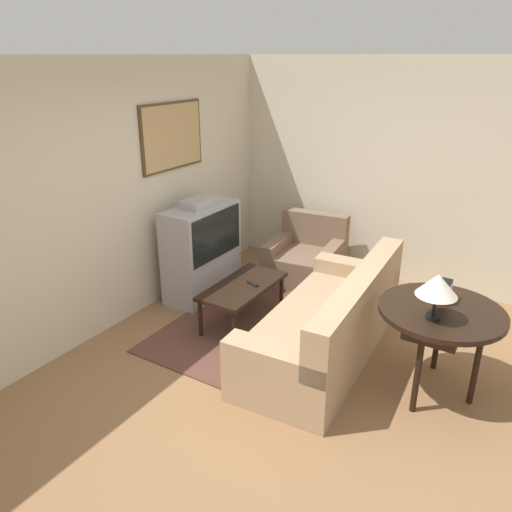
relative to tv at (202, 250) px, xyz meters
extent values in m
plane|color=#8E6642|center=(-0.96, -1.73, -0.57)|extent=(12.00, 12.00, 0.00)
cube|color=beige|center=(-0.96, 0.40, 0.78)|extent=(12.00, 0.06, 2.70)
cube|color=#4C381E|center=(0.00, 0.35, 1.29)|extent=(0.98, 0.03, 0.73)
cube|color=tan|center=(0.00, 0.33, 1.29)|extent=(0.93, 0.01, 0.68)
cube|color=beige|center=(1.67, -1.73, 0.78)|extent=(0.06, 12.00, 2.70)
cube|color=brown|center=(-0.34, -0.85, -0.56)|extent=(2.16, 1.44, 0.01)
cube|color=#9E9EA3|center=(0.00, 0.00, -0.32)|extent=(0.98, 0.45, 0.50)
cube|color=#9E9EA3|center=(0.00, 0.00, 0.23)|extent=(0.98, 0.45, 0.61)
cube|color=black|center=(0.00, -0.23, 0.23)|extent=(0.88, 0.01, 0.53)
cube|color=#9E9EA3|center=(0.00, 0.00, 0.58)|extent=(0.44, 0.25, 0.09)
cube|color=tan|center=(-0.41, -1.74, -0.36)|extent=(2.27, 1.03, 0.42)
cube|color=tan|center=(-0.39, -2.09, 0.08)|extent=(2.23, 0.35, 0.46)
cube|color=tan|center=(0.58, -1.68, -0.28)|extent=(0.29, 0.92, 0.58)
cube|color=tan|center=(-1.39, -1.80, -0.28)|extent=(0.29, 0.92, 0.58)
cube|color=#7C664D|center=(0.10, -1.92, 0.02)|extent=(0.37, 0.14, 0.34)
cube|color=#7C664D|center=(-0.89, -1.98, 0.02)|extent=(0.37, 0.14, 0.34)
cube|color=brown|center=(1.00, -0.86, -0.37)|extent=(0.96, 0.95, 0.39)
cube|color=brown|center=(1.34, -0.82, 0.04)|extent=(0.27, 0.88, 0.42)
cube|color=brown|center=(0.96, -0.51, -0.30)|extent=(0.88, 0.25, 0.53)
cube|color=brown|center=(1.03, -1.21, -0.30)|extent=(0.88, 0.25, 0.53)
cube|color=black|center=(-0.33, -0.78, -0.13)|extent=(1.04, 0.51, 0.04)
cylinder|color=black|center=(-0.80, -0.99, -0.36)|extent=(0.04, 0.04, 0.41)
cylinder|color=black|center=(0.14, -0.99, -0.36)|extent=(0.04, 0.04, 0.41)
cylinder|color=black|center=(-0.80, -0.57, -0.36)|extent=(0.04, 0.04, 0.41)
cylinder|color=black|center=(0.14, -0.57, -0.36)|extent=(0.04, 0.04, 0.41)
cylinder|color=black|center=(-0.47, -2.80, 0.20)|extent=(1.01, 1.01, 0.04)
cube|color=black|center=(-0.47, -2.80, 0.14)|extent=(0.86, 0.40, 0.08)
cylinder|color=black|center=(-0.82, -2.75, -0.19)|extent=(0.05, 0.05, 0.75)
cylinder|color=black|center=(-0.11, -2.75, -0.19)|extent=(0.05, 0.05, 0.75)
cylinder|color=black|center=(-0.47, -3.13, -0.19)|extent=(0.05, 0.05, 0.75)
cylinder|color=black|center=(-0.67, -2.77, 0.24)|extent=(0.11, 0.11, 0.02)
cylinder|color=black|center=(-0.67, -2.77, 0.41)|extent=(0.02, 0.02, 0.32)
cone|color=silver|center=(-0.67, -2.77, 0.52)|extent=(0.32, 0.32, 0.18)
cube|color=black|center=(-0.33, -2.77, 0.32)|extent=(0.16, 0.09, 0.18)
cylinder|color=white|center=(-0.33, -2.82, 0.35)|extent=(0.09, 0.01, 0.09)
cube|color=black|center=(-0.27, -0.87, -0.10)|extent=(0.10, 0.17, 0.02)
camera|label=1|loc=(-4.30, -3.39, 2.14)|focal=35.00mm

